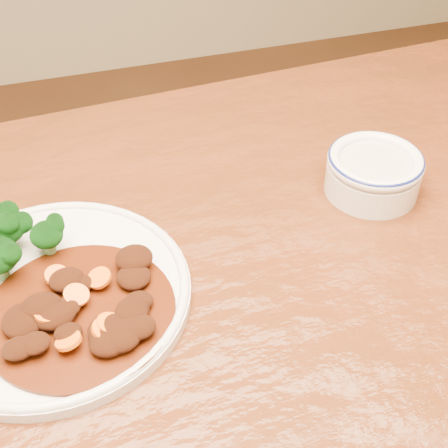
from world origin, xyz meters
name	(u,v)px	position (x,y,z in m)	size (l,w,h in m)	color
dining_table	(214,343)	(0.00, 0.00, 0.67)	(1.55, 0.99, 0.75)	#54220E
dinner_plate	(53,294)	(-0.17, 0.05, 0.76)	(0.30, 0.30, 0.02)	silver
mince_stew	(86,312)	(-0.14, 0.00, 0.77)	(0.20, 0.20, 0.03)	#461407
dip_bowl	(374,171)	(0.25, 0.12, 0.78)	(0.12, 0.12, 0.06)	white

